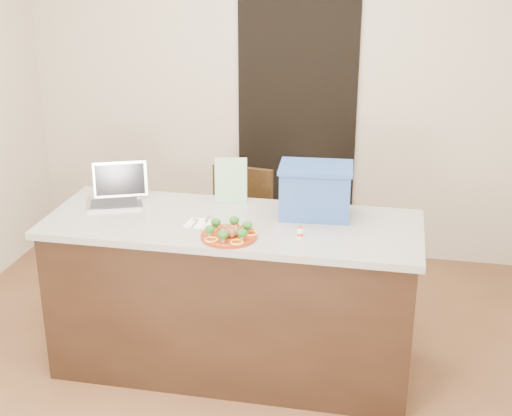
% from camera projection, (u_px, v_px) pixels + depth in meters
% --- Properties ---
extents(ground, '(4.00, 4.00, 0.00)m').
position_uv_depth(ground, '(224.00, 389.00, 4.00)').
color(ground, brown).
rests_on(ground, ground).
extents(room_shell, '(4.00, 4.00, 4.00)m').
position_uv_depth(room_shell, '(218.00, 105.00, 3.42)').
color(room_shell, white).
rests_on(room_shell, ground).
extents(doorway, '(0.90, 0.02, 2.00)m').
position_uv_depth(doorway, '(296.00, 129.00, 5.43)').
color(doorway, black).
rests_on(doorway, ground).
extents(island, '(2.06, 0.76, 0.92)m').
position_uv_depth(island, '(233.00, 295.00, 4.06)').
color(island, black).
rests_on(island, ground).
extents(plate, '(0.29, 0.29, 0.02)m').
position_uv_depth(plate, '(229.00, 236.00, 3.68)').
color(plate, maroon).
rests_on(plate, island).
extents(meatballs, '(0.11, 0.12, 0.04)m').
position_uv_depth(meatballs, '(230.00, 231.00, 3.67)').
color(meatballs, brown).
rests_on(meatballs, plate).
extents(broccoli, '(0.23, 0.25, 0.04)m').
position_uv_depth(broccoli, '(229.00, 227.00, 3.66)').
color(broccoli, '#164B14').
rests_on(broccoli, plate).
extents(pepper_rings, '(0.29, 0.28, 0.01)m').
position_uv_depth(pepper_rings, '(229.00, 234.00, 3.68)').
color(pepper_rings, '#FFA61A').
rests_on(pepper_rings, plate).
extents(napkin, '(0.15, 0.15, 0.01)m').
position_uv_depth(napkin, '(200.00, 224.00, 3.86)').
color(napkin, white).
rests_on(napkin, island).
extents(fork, '(0.03, 0.14, 0.00)m').
position_uv_depth(fork, '(196.00, 222.00, 3.87)').
color(fork, '#B9B8BD').
rests_on(fork, napkin).
extents(knife, '(0.02, 0.20, 0.01)m').
position_uv_depth(knife, '(204.00, 224.00, 3.83)').
color(knife, white).
rests_on(knife, napkin).
extents(yogurt_bottle, '(0.03, 0.03, 0.07)m').
position_uv_depth(yogurt_bottle, '(300.00, 233.00, 3.67)').
color(yogurt_bottle, white).
rests_on(yogurt_bottle, island).
extents(laptop, '(0.37, 0.35, 0.22)m').
position_uv_depth(laptop, '(117.00, 192.00, 4.16)').
color(laptop, '#BCBBC0').
rests_on(laptop, island).
extents(leaflet, '(0.19, 0.08, 0.27)m').
position_uv_depth(leaflet, '(231.00, 180.00, 4.13)').
color(leaflet, silver).
rests_on(leaflet, island).
extents(blue_box, '(0.42, 0.31, 0.29)m').
position_uv_depth(blue_box, '(315.00, 190.00, 3.93)').
color(blue_box, '#284C93').
rests_on(blue_box, island).
extents(chair, '(0.47, 0.47, 0.94)m').
position_uv_depth(chair, '(240.00, 230.00, 4.78)').
color(chair, '#392411').
rests_on(chair, ground).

